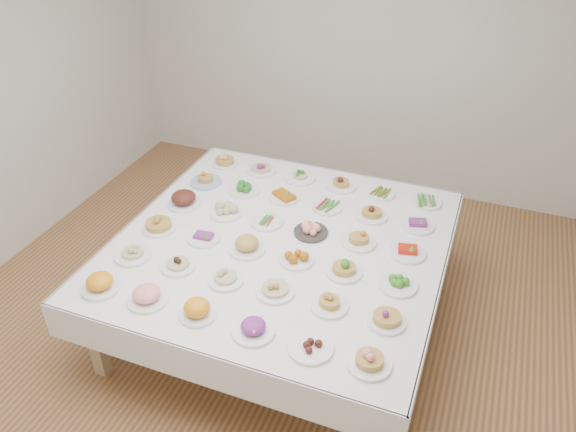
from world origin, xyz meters
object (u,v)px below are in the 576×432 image
(display_table, at_px, (281,248))
(dish_18, at_px, (183,197))
(dish_35, at_px, (426,201))
(dish_0, at_px, (99,280))

(display_table, relative_size, dish_18, 8.66)
(dish_18, bearing_deg, dish_35, 21.73)
(dish_0, bearing_deg, dish_18, 90.32)
(dish_35, bearing_deg, dish_18, -158.27)
(dish_0, distance_m, dish_35, 2.56)
(dish_18, xyz_separation_m, dish_35, (1.82, 0.72, -0.05))
(dish_18, bearing_deg, dish_0, -89.68)
(dish_18, relative_size, dish_35, 1.07)
(display_table, xyz_separation_m, dish_0, (-0.90, -0.91, 0.14))
(dish_0, relative_size, dish_18, 1.01)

